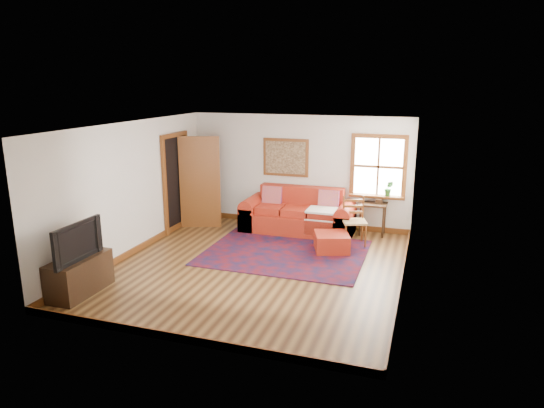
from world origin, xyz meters
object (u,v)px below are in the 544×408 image
(ladder_back_chair, at_px, (354,219))
(red_ottoman, at_px, (332,242))
(side_table, at_px, (373,209))
(media_cabinet, at_px, (80,275))
(red_leather_sofa, at_px, (298,217))

(ladder_back_chair, bearing_deg, red_ottoman, -119.90)
(side_table, distance_m, ladder_back_chair, 0.81)
(ladder_back_chair, height_order, media_cabinet, ladder_back_chair)
(side_table, bearing_deg, red_leather_sofa, -171.02)
(side_table, bearing_deg, ladder_back_chair, -110.77)
(red_ottoman, height_order, media_cabinet, media_cabinet)
(side_table, xyz_separation_m, ladder_back_chair, (-0.29, -0.75, -0.04))
(red_ottoman, bearing_deg, red_leather_sofa, 112.77)
(red_ottoman, bearing_deg, media_cabinet, -156.08)
(ladder_back_chair, bearing_deg, red_leather_sofa, 158.61)
(red_ottoman, height_order, side_table, side_table)
(red_ottoman, distance_m, ladder_back_chair, 0.75)
(red_leather_sofa, relative_size, red_ottoman, 3.83)
(red_ottoman, distance_m, side_table, 1.51)
(media_cabinet, bearing_deg, red_ottoman, 42.90)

